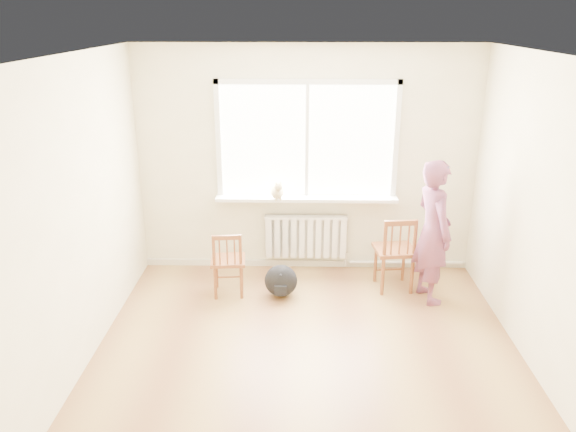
# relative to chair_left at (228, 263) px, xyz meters

# --- Properties ---
(floor) EXTENTS (4.50, 4.50, 0.00)m
(floor) POSITION_rel_chair_left_xyz_m (0.87, -1.46, -0.39)
(floor) COLOR #A27A42
(floor) RESTS_ON ground
(ceiling) EXTENTS (4.50, 4.50, 0.00)m
(ceiling) POSITION_rel_chair_left_xyz_m (0.87, -1.46, 2.31)
(ceiling) COLOR white
(ceiling) RESTS_ON back_wall
(back_wall) EXTENTS (4.00, 0.01, 2.70)m
(back_wall) POSITION_rel_chair_left_xyz_m (0.87, 0.79, 0.96)
(back_wall) COLOR beige
(back_wall) RESTS_ON ground
(window) EXTENTS (2.12, 0.05, 1.42)m
(window) POSITION_rel_chair_left_xyz_m (0.87, 0.76, 1.28)
(window) COLOR white
(window) RESTS_ON back_wall
(windowsill) EXTENTS (2.15, 0.22, 0.04)m
(windowsill) POSITION_rel_chair_left_xyz_m (0.87, 0.68, 0.54)
(windowsill) COLOR white
(windowsill) RESTS_ON back_wall
(radiator) EXTENTS (1.00, 0.12, 0.55)m
(radiator) POSITION_rel_chair_left_xyz_m (0.87, 0.69, 0.05)
(radiator) COLOR white
(radiator) RESTS_ON back_wall
(heating_pipe) EXTENTS (1.40, 0.04, 0.04)m
(heating_pipe) POSITION_rel_chair_left_xyz_m (2.12, 0.73, -0.31)
(heating_pipe) COLOR silver
(heating_pipe) RESTS_ON back_wall
(baseboard) EXTENTS (4.00, 0.03, 0.08)m
(baseboard) POSITION_rel_chair_left_xyz_m (0.87, 0.77, -0.35)
(baseboard) COLOR beige
(baseboard) RESTS_ON ground
(chair_left) EXTENTS (0.41, 0.39, 0.76)m
(chair_left) POSITION_rel_chair_left_xyz_m (0.00, 0.00, 0.00)
(chair_left) COLOR brown
(chair_left) RESTS_ON floor
(chair_right) EXTENTS (0.49, 0.47, 0.89)m
(chair_right) POSITION_rel_chair_left_xyz_m (1.88, 0.17, 0.07)
(chair_right) COLOR brown
(chair_right) RESTS_ON floor
(person) EXTENTS (0.52, 0.66, 1.59)m
(person) POSITION_rel_chair_left_xyz_m (2.23, -0.03, 0.41)
(person) COLOR #C9435E
(person) RESTS_ON floor
(cat) EXTENTS (0.20, 0.36, 0.25)m
(cat) POSITION_rel_chair_left_xyz_m (0.53, 0.59, 0.66)
(cat) COLOR beige
(cat) RESTS_ON windowsill
(backpack) EXTENTS (0.43, 0.36, 0.37)m
(backpack) POSITION_rel_chair_left_xyz_m (0.59, -0.02, -0.20)
(backpack) COLOR black
(backpack) RESTS_ON floor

